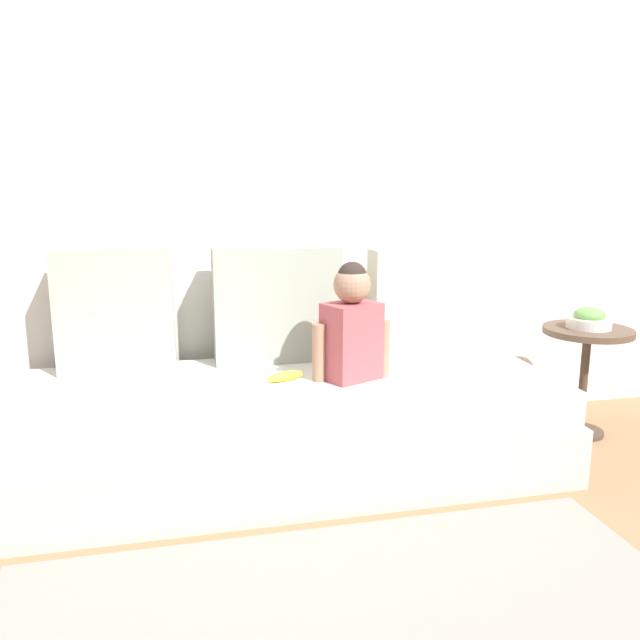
# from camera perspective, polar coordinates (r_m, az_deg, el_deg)

# --- Properties ---
(ground_plane) EXTENTS (12.00, 12.00, 0.00)m
(ground_plane) POSITION_cam_1_polar(r_m,az_deg,el_deg) (2.73, -2.67, -13.65)
(ground_plane) COLOR #93704C
(back_wall) EXTENTS (5.46, 0.10, 2.36)m
(back_wall) POSITION_cam_1_polar(r_m,az_deg,el_deg) (3.01, -4.79, 11.89)
(back_wall) COLOR silver
(back_wall) RESTS_ON ground
(couch) EXTENTS (2.26, 0.85, 0.40)m
(couch) POSITION_cam_1_polar(r_m,az_deg,el_deg) (2.65, -2.72, -9.78)
(couch) COLOR beige
(couch) RESTS_ON ground
(throw_pillow_left) EXTENTS (0.49, 0.16, 0.53)m
(throw_pillow_left) POSITION_cam_1_polar(r_m,az_deg,el_deg) (2.81, -18.24, 0.88)
(throw_pillow_left) COLOR #99A393
(throw_pillow_left) RESTS_ON couch
(throw_pillow_center) EXTENTS (0.57, 0.16, 0.52)m
(throw_pillow_center) POSITION_cam_1_polar(r_m,az_deg,el_deg) (2.83, -3.96, 1.42)
(throw_pillow_center) COLOR #99A393
(throw_pillow_center) RESTS_ON couch
(throw_pillow_right) EXTENTS (0.50, 0.16, 0.50)m
(throw_pillow_right) POSITION_cam_1_polar(r_m,az_deg,el_deg) (3.02, 9.33, 1.75)
(throw_pillow_right) COLOR beige
(throw_pillow_right) RESTS_ON couch
(toddler) EXTENTS (0.33, 0.23, 0.49)m
(toddler) POSITION_cam_1_polar(r_m,az_deg,el_deg) (2.55, 2.92, -0.47)
(toddler) COLOR #B24C51
(toddler) RESTS_ON couch
(banana) EXTENTS (0.17, 0.10, 0.04)m
(banana) POSITION_cam_1_polar(r_m,az_deg,el_deg) (2.57, -3.14, -5.19)
(banana) COLOR yellow
(banana) RESTS_ON couch
(side_table) EXTENTS (0.41, 0.41, 0.53)m
(side_table) POSITION_cam_1_polar(r_m,az_deg,el_deg) (3.24, 23.19, -2.77)
(side_table) COLOR brown
(side_table) RESTS_ON ground
(fruit_bowl) EXTENTS (0.20, 0.20, 0.10)m
(fruit_bowl) POSITION_cam_1_polar(r_m,az_deg,el_deg) (3.21, 23.43, 0.04)
(fruit_bowl) COLOR silver
(fruit_bowl) RESTS_ON side_table
(floor_rug) EXTENTS (2.04, 1.00, 0.01)m
(floor_rug) POSITION_cam_1_polar(r_m,az_deg,el_deg) (1.91, 3.04, -25.96)
(floor_rug) COLOR tan
(floor_rug) RESTS_ON ground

